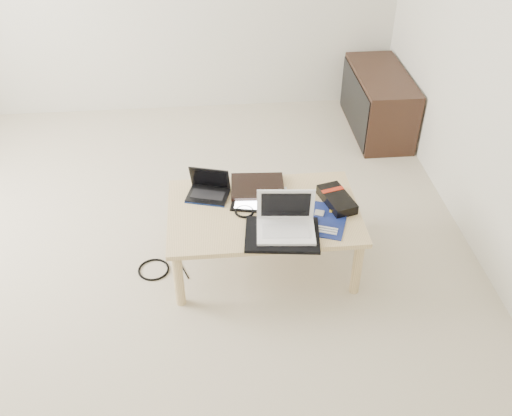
{
  "coord_description": "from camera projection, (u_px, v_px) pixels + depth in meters",
  "views": [
    {
      "loc": [
        0.39,
        -2.65,
        2.41
      ],
      "look_at": [
        0.63,
        -0.09,
        0.42
      ],
      "focal_mm": 40.0,
      "sensor_mm": 36.0,
      "label": 1
    }
  ],
  "objects": [
    {
      "name": "gpu_box",
      "position": [
        337.0,
        199.0,
        3.31
      ],
      "size": [
        0.2,
        0.3,
        0.06
      ],
      "color": "black",
      "rests_on": "coffee_table"
    },
    {
      "name": "white_laptop",
      "position": [
        286.0,
        222.0,
        3.08
      ],
      "size": [
        0.33,
        0.25,
        0.23
      ],
      "color": "white",
      "rests_on": "neoprene_sleeve"
    },
    {
      "name": "coffee_table",
      "position": [
        264.0,
        217.0,
        3.3
      ],
      "size": [
        1.1,
        0.7,
        0.4
      ],
      "color": "#D5B880",
      "rests_on": "ground"
    },
    {
      "name": "motherboard",
      "position": [
        324.0,
        220.0,
        3.2
      ],
      "size": [
        0.34,
        0.38,
        0.01
      ],
      "color": "#0D1E53",
      "rests_on": "coffee_table"
    },
    {
      "name": "cable_coil",
      "position": [
        244.0,
        212.0,
        3.25
      ],
      "size": [
        0.13,
        0.13,
        0.01
      ],
      "primitive_type": "torus",
      "rotation": [
        0.0,
        0.0,
        -0.19
      ],
      "color": "black",
      "rests_on": "coffee_table"
    },
    {
      "name": "netbook",
      "position": [
        208.0,
        190.0,
        3.37
      ],
      "size": [
        0.28,
        0.23,
        0.17
      ],
      "color": "black",
      "rests_on": "coffee_table"
    },
    {
      "name": "floor_cable_trail",
      "position": [
        178.0,
        259.0,
        3.53
      ],
      "size": [
        0.14,
        0.36,
        0.01
      ],
      "primitive_type": "cylinder",
      "rotation": [
        1.57,
        0.0,
        0.36
      ],
      "color": "black",
      "rests_on": "ground"
    },
    {
      "name": "media_cabinet",
      "position": [
        378.0,
        102.0,
        4.66
      ],
      "size": [
        0.41,
        0.9,
        0.5
      ],
      "color": "#331D14",
      "rests_on": "ground"
    },
    {
      "name": "tablet",
      "position": [
        251.0,
        203.0,
        3.32
      ],
      "size": [
        0.25,
        0.21,
        0.01
      ],
      "color": "black",
      "rests_on": "coffee_table"
    },
    {
      "name": "neoprene_sleeve",
      "position": [
        282.0,
        235.0,
        3.09
      ],
      "size": [
        0.43,
        0.34,
        0.02
      ],
      "primitive_type": "cube",
      "rotation": [
        0.0,
        0.0,
        -0.12
      ],
      "color": "black",
      "rests_on": "coffee_table"
    },
    {
      "name": "ground",
      "position": [
        154.0,
        259.0,
        3.54
      ],
      "size": [
        4.0,
        4.0,
        0.0
      ],
      "primitive_type": "plane",
      "color": "beige",
      "rests_on": "ground"
    },
    {
      "name": "remote",
      "position": [
        282.0,
        197.0,
        3.36
      ],
      "size": [
        0.09,
        0.2,
        0.02
      ],
      "color": "#B6B5BA",
      "rests_on": "coffee_table"
    },
    {
      "name": "book",
      "position": [
        257.0,
        187.0,
        3.43
      ],
      "size": [
        0.33,
        0.28,
        0.03
      ],
      "color": "black",
      "rests_on": "coffee_table"
    },
    {
      "name": "floor_cable_coil",
      "position": [
        154.0,
        270.0,
        3.45
      ],
      "size": [
        0.2,
        0.2,
        0.01
      ],
      "primitive_type": "torus",
      "rotation": [
        0.0,
        0.0,
        -0.08
      ],
      "color": "black",
      "rests_on": "ground"
    }
  ]
}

